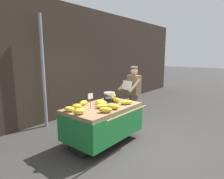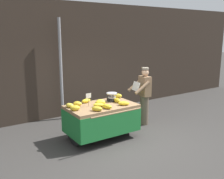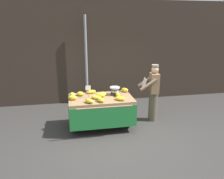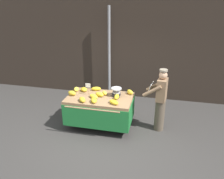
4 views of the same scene
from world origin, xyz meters
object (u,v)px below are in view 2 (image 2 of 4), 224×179
Objects in this scene: street_pole at (61,70)px; banana_bunch_7 at (100,103)px; banana_bunch_4 at (124,103)px; banana_bunch_6 at (107,106)px; banana_bunch_8 at (118,96)px; banana_cart at (101,114)px; banana_bunch_9 at (97,109)px; vendor_person at (144,96)px; weighing_scale at (112,97)px; banana_bunch_2 at (77,104)px; banana_bunch_1 at (101,101)px; price_sign at (89,97)px; banana_bunch_11 at (117,100)px; banana_bunch_5 at (75,108)px; banana_bunch_3 at (86,101)px; banana_bunch_0 at (70,105)px; banana_bunch_10 at (99,105)px.

banana_bunch_7 is (0.22, -1.98, -0.61)m from street_pole.
banana_bunch_4 is 1.02× the size of banana_bunch_6.
banana_bunch_6 is 1.21× the size of banana_bunch_8.
banana_cart is 0.64m from banana_bunch_4.
street_pole reaches higher than banana_bunch_9.
vendor_person is at bearing 18.36° from banana_bunch_6.
weighing_scale reaches higher than banana_bunch_2.
weighing_scale is at bearing -4.10° from banana_bunch_1.
banana_bunch_6 is (0.28, -0.40, -0.19)m from price_sign.
price_sign reaches higher than banana_bunch_11.
banana_bunch_3 is at bearing 40.86° from banana_bunch_5.
banana_cart is 7.16× the size of banana_bunch_11.
banana_bunch_9 is 0.16× the size of vendor_person.
banana_bunch_8 is at bearing 41.15° from banana_bunch_6.
banana_cart is 7.27× the size of banana_bunch_5.
banana_bunch_7 is (0.21, -0.38, 0.01)m from banana_bunch_3.
banana_bunch_4 is 0.60m from banana_bunch_7.
banana_bunch_7 is at bearing 6.97° from banana_bunch_5.
banana_bunch_2 is 0.92× the size of banana_bunch_11.
banana_bunch_0 is (-0.76, 0.25, 0.29)m from banana_cart.
banana_bunch_0 is at bearing -163.34° from banana_bunch_3.
weighing_scale is 0.97× the size of banana_bunch_4.
banana_bunch_5 is at bearing -178.03° from banana_bunch_11.
banana_bunch_8 reaches higher than banana_bunch_6.
banana_bunch_11 is (0.01, 0.31, 0.01)m from banana_bunch_4.
banana_bunch_3 is 0.81m from banana_bunch_11.
banana_bunch_3 is 0.72m from banana_bunch_5.
banana_bunch_5 is (-0.54, -0.47, 0.01)m from banana_bunch_3.
price_sign is at bearing -93.23° from street_pole.
vendor_person is at bearing -45.03° from street_pole.
banana_bunch_2 is at bearing -175.79° from banana_bunch_8.
banana_bunch_3 reaches higher than banana_cart.
vendor_person is (1.17, 0.04, -0.14)m from weighing_scale.
banana_bunch_9 is 0.90m from banana_bunch_11.
banana_bunch_2 reaches higher than banana_bunch_1.
banana_bunch_1 is 0.13× the size of vendor_person.
banana_bunch_11 is at bearing -2.02° from banana_cart.
banana_bunch_10 is at bearing -80.57° from banana_bunch_3.
price_sign is 1.46× the size of banana_bunch_0.
street_pole reaches higher than banana_bunch_0.
banana_bunch_6 is 0.26m from banana_bunch_10.
banana_bunch_2 is at bearing 137.59° from banana_bunch_10.
price_sign is 0.48m from banana_bunch_9.
weighing_scale reaches higher than banana_bunch_3.
banana_bunch_9 is at bearing -176.54° from banana_bunch_4.
banana_bunch_10 is (-0.13, -0.13, -0.01)m from banana_bunch_7.
banana_bunch_5 is at bearing -104.52° from street_pole.
banana_bunch_0 is at bearing 123.03° from banana_bunch_9.
vendor_person is (0.83, -0.17, -0.08)m from banana_bunch_8.
price_sign reaches higher than banana_bunch_9.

